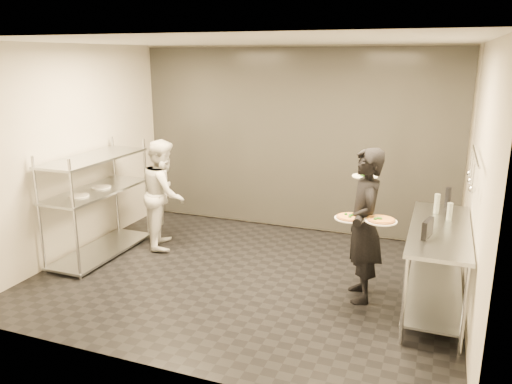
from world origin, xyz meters
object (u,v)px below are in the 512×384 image
at_px(prep_counter, 438,254).
at_px(pizza_plate_far, 381,220).
at_px(chef, 164,194).
at_px(bottle_dark, 448,197).
at_px(pos_monitor, 428,228).
at_px(bottle_green, 437,203).
at_px(pizza_plate_near, 350,217).
at_px(bottle_clear, 450,212).
at_px(salad_plate, 365,175).
at_px(pass_rack, 97,200).
at_px(waiter, 364,226).

height_order(prep_counter, pizza_plate_far, pizza_plate_far).
xyz_separation_m(prep_counter, chef, (-3.67, 0.61, 0.14)).
xyz_separation_m(pizza_plate_far, bottle_dark, (0.63, 1.10, 0.01)).
xyz_separation_m(pos_monitor, bottle_green, (0.06, 0.87, 0.02)).
distance_m(pizza_plate_near, bottle_green, 1.14).
distance_m(prep_counter, pizza_plate_far, 0.76).
bearing_deg(chef, bottle_clear, -119.19).
bearing_deg(bottle_green, pizza_plate_far, -122.39).
distance_m(salad_plate, pos_monitor, 0.98).
xyz_separation_m(prep_counter, bottle_clear, (0.08, 0.28, 0.39)).
height_order(chef, bottle_clear, chef).
distance_m(pass_rack, pizza_plate_near, 3.45).
bearing_deg(bottle_green, chef, 178.53).
relative_size(waiter, chef, 1.12).
bearing_deg(pizza_plate_far, bottle_dark, 60.02).
bearing_deg(bottle_dark, pizza_plate_far, -119.98).
bearing_deg(bottle_clear, pass_rack, -176.37).
bearing_deg(bottle_green, bottle_dark, 67.66).
bearing_deg(chef, pass_rack, 108.52).
bearing_deg(prep_counter, pass_rack, -179.97).
relative_size(pizza_plate_far, salad_plate, 1.15).
bearing_deg(pizza_plate_far, bottle_clear, 41.38).
height_order(pass_rack, pizza_plate_near, pass_rack).
relative_size(waiter, bottle_green, 7.72).
bearing_deg(salad_plate, pizza_plate_near, -97.67).
bearing_deg(pizza_plate_near, bottle_dark, 47.74).
distance_m(prep_counter, salad_plate, 1.14).
distance_m(pass_rack, bottle_clear, 4.43).
xyz_separation_m(salad_plate, bottle_clear, (0.91, 0.07, -0.35)).
bearing_deg(bottle_green, waiter, -142.43).
xyz_separation_m(chef, bottle_dark, (3.72, 0.19, 0.27)).
bearing_deg(prep_counter, bottle_dark, 85.74).
xyz_separation_m(pass_rack, pizza_plate_near, (3.43, -0.25, 0.23)).
bearing_deg(prep_counter, pos_monitor, -108.76).
distance_m(prep_counter, chef, 3.72).
bearing_deg(bottle_clear, salad_plate, -175.89).
relative_size(waiter, pos_monitor, 6.78).
xyz_separation_m(prep_counter, bottle_dark, (0.06, 0.80, 0.41)).
bearing_deg(waiter, pizza_plate_near, -48.01).
xyz_separation_m(chef, bottle_green, (3.61, -0.09, 0.26)).
xyz_separation_m(chef, pos_monitor, (3.55, -0.96, 0.24)).
bearing_deg(pos_monitor, prep_counter, 83.77).
bearing_deg(pizza_plate_far, pos_monitor, -6.74).
bearing_deg(chef, pos_monitor, -129.31).
bearing_deg(bottle_dark, pizza_plate_near, -132.26).
bearing_deg(pass_rack, bottle_green, 6.93).
height_order(prep_counter, chef, chef).
bearing_deg(waiter, pos_monitor, 45.40).
relative_size(chef, pizza_plate_far, 4.73).
bearing_deg(bottle_green, salad_plate, -158.58).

